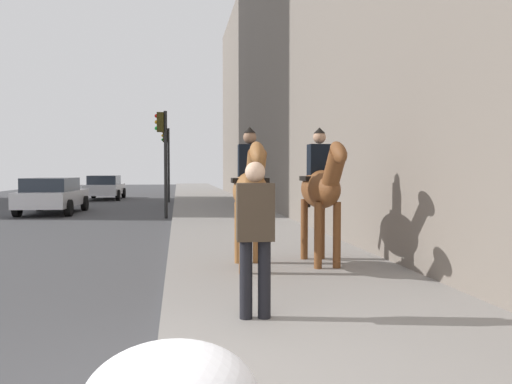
# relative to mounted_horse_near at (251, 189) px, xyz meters

# --- Properties ---
(mounted_horse_near) EXTENTS (2.15, 0.62, 2.32)m
(mounted_horse_near) POSITION_rel_mounted_horse_near_xyz_m (0.00, 0.00, 0.00)
(mounted_horse_near) COLOR brown
(mounted_horse_near) RESTS_ON sidewalk_slab
(mounted_horse_far) EXTENTS (2.15, 0.60, 2.35)m
(mounted_horse_far) POSITION_rel_mounted_horse_near_xyz_m (0.22, -1.25, 0.02)
(mounted_horse_far) COLOR brown
(mounted_horse_far) RESTS_ON sidewalk_slab
(pedestrian_greeting) EXTENTS (0.28, 0.41, 1.70)m
(pedestrian_greeting) POSITION_rel_mounted_horse_near_xyz_m (-2.72, 0.35, -0.32)
(pedestrian_greeting) COLOR black
(pedestrian_greeting) RESTS_ON sidewalk_slab
(car_near_lane) EXTENTS (4.60, 2.07, 1.44)m
(car_near_lane) POSITION_rel_mounted_horse_near_xyz_m (22.93, 5.49, -0.66)
(car_near_lane) COLOR silver
(car_near_lane) RESTS_ON ground
(car_mid_lane) EXTENTS (4.51, 2.19, 1.44)m
(car_mid_lane) POSITION_rel_mounted_horse_near_xyz_m (12.93, 6.12, -0.65)
(car_mid_lane) COLOR silver
(car_mid_lane) RESTS_ON ground
(traffic_light_near_curb) EXTENTS (0.20, 0.44, 3.86)m
(traffic_light_near_curb) POSITION_rel_mounted_horse_near_xyz_m (10.20, 1.68, 1.16)
(traffic_light_near_curb) COLOR black
(traffic_light_near_curb) RESTS_ON ground
(traffic_light_far_curb) EXTENTS (0.20, 0.44, 4.02)m
(traffic_light_far_curb) POSITION_rel_mounted_horse_near_xyz_m (19.50, 1.74, 1.27)
(traffic_light_far_curb) COLOR black
(traffic_light_far_curb) RESTS_ON ground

